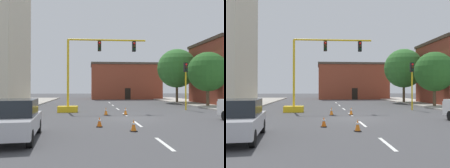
# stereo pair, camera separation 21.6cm
# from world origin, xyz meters

# --- Properties ---
(ground_plane) EXTENTS (160.00, 160.00, 0.00)m
(ground_plane) POSITION_xyz_m (0.00, 0.00, 0.00)
(ground_plane) COLOR #424244
(lane_stripe_seg_1) EXTENTS (0.16, 2.40, 0.01)m
(lane_stripe_seg_1) POSITION_xyz_m (0.00, -8.50, 0.00)
(lane_stripe_seg_1) COLOR silver
(lane_stripe_seg_1) RESTS_ON ground_plane
(lane_stripe_seg_2) EXTENTS (0.16, 2.40, 0.01)m
(lane_stripe_seg_2) POSITION_xyz_m (0.00, -3.00, 0.00)
(lane_stripe_seg_2) COLOR silver
(lane_stripe_seg_2) RESTS_ON ground_plane
(lane_stripe_seg_3) EXTENTS (0.16, 2.40, 0.01)m
(lane_stripe_seg_3) POSITION_xyz_m (0.00, 2.50, 0.00)
(lane_stripe_seg_3) COLOR silver
(lane_stripe_seg_3) RESTS_ON ground_plane
(lane_stripe_seg_4) EXTENTS (0.16, 2.40, 0.01)m
(lane_stripe_seg_4) POSITION_xyz_m (0.00, 8.00, 0.00)
(lane_stripe_seg_4) COLOR silver
(lane_stripe_seg_4) RESTS_ON ground_plane
(lane_stripe_seg_5) EXTENTS (0.16, 2.40, 0.01)m
(lane_stripe_seg_5) POSITION_xyz_m (0.00, 13.50, 0.00)
(lane_stripe_seg_5) COLOR silver
(lane_stripe_seg_5) RESTS_ON ground_plane
(lane_stripe_seg_6) EXTENTS (0.16, 2.40, 0.01)m
(lane_stripe_seg_6) POSITION_xyz_m (0.00, 19.00, 0.00)
(lane_stripe_seg_6) COLOR silver
(lane_stripe_seg_6) RESTS_ON ground_plane
(building_brick_center) EXTENTS (14.10, 8.78, 7.22)m
(building_brick_center) POSITION_xyz_m (4.34, 33.19, 3.62)
(building_brick_center) COLOR brown
(building_brick_center) RESTS_ON ground_plane
(traffic_signal_gantry) EXTENTS (8.20, 1.20, 6.83)m
(traffic_signal_gantry) POSITION_xyz_m (-3.97, 5.03, 2.19)
(traffic_signal_gantry) COLOR yellow
(traffic_signal_gantry) RESTS_ON ground_plane
(traffic_light_pole_right) EXTENTS (0.32, 0.47, 4.80)m
(traffic_light_pole_right) POSITION_xyz_m (6.74, 6.10, 3.53)
(traffic_light_pole_right) COLOR yellow
(traffic_light_pole_right) RESTS_ON ground_plane
(tree_right_far) EXTENTS (5.83, 5.83, 8.11)m
(tree_right_far) POSITION_xyz_m (10.15, 18.14, 5.19)
(tree_right_far) COLOR brown
(tree_right_far) RESTS_ON ground_plane
(tree_right_mid) EXTENTS (4.69, 4.69, 6.52)m
(tree_right_mid) POSITION_xyz_m (11.00, 10.07, 4.16)
(tree_right_mid) COLOR brown
(tree_right_mid) RESTS_ON ground_plane
(sedan_silver_near_left) EXTENTS (2.28, 4.66, 1.74)m
(sedan_silver_near_left) POSITION_xyz_m (-6.19, -7.17, 0.89)
(sedan_silver_near_left) COLOR #B7B7BC
(sedan_silver_near_left) RESTS_ON ground_plane
(traffic_cone_roadside_a) EXTENTS (0.36, 0.36, 0.63)m
(traffic_cone_roadside_a) POSITION_xyz_m (-0.72, -5.58, 0.31)
(traffic_cone_roadside_a) COLOR black
(traffic_cone_roadside_a) RESTS_ON ground_plane
(traffic_cone_roadside_b) EXTENTS (0.36, 0.36, 0.66)m
(traffic_cone_roadside_b) POSITION_xyz_m (-1.64, 2.09, 0.33)
(traffic_cone_roadside_b) COLOR black
(traffic_cone_roadside_b) RESTS_ON ground_plane
(traffic_cone_roadside_c) EXTENTS (0.36, 0.36, 0.59)m
(traffic_cone_roadside_c) POSITION_xyz_m (-2.42, -3.98, 0.29)
(traffic_cone_roadside_c) COLOR black
(traffic_cone_roadside_c) RESTS_ON ground_plane
(traffic_cone_roadside_d) EXTENTS (0.36, 0.36, 0.65)m
(traffic_cone_roadside_d) POSITION_xyz_m (-0.01, 2.14, 0.32)
(traffic_cone_roadside_d) COLOR black
(traffic_cone_roadside_d) RESTS_ON ground_plane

